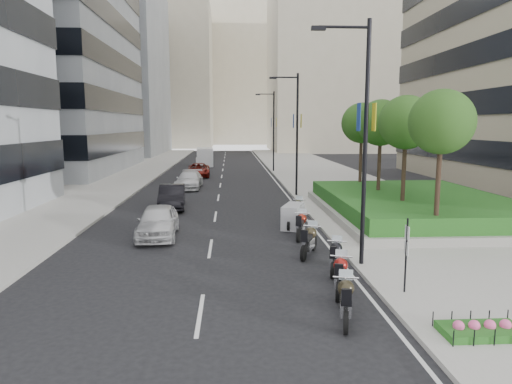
{
  "coord_description": "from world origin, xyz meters",
  "views": [
    {
      "loc": [
        -0.61,
        -15.35,
        5.32
      ],
      "look_at": [
        0.67,
        7.13,
        2.0
      ],
      "focal_mm": 32.0,
      "sensor_mm": 36.0,
      "label": 1
    }
  ],
  "objects": [
    {
      "name": "motorcycle_0",
      "position": [
        2.51,
        -3.64,
        0.58
      ],
      "size": [
        0.79,
        2.14,
        1.08
      ],
      "rotation": [
        0.0,
        0.0,
        1.34
      ],
      "color": "black",
      "rests_on": "ground"
    },
    {
      "name": "lamp_post_1",
      "position": [
        4.14,
        18.0,
        5.07
      ],
      "size": [
        2.34,
        0.45,
        9.0
      ],
      "color": "black",
      "rests_on": "ground"
    },
    {
      "name": "lamp_post_0",
      "position": [
        4.14,
        1.0,
        5.07
      ],
      "size": [
        2.34,
        0.45,
        9.0
      ],
      "color": "black",
      "rests_on": "ground"
    },
    {
      "name": "sidewalk_right",
      "position": [
        9.0,
        30.0,
        0.07
      ],
      "size": [
        10.0,
        100.0,
        0.15
      ],
      "primitive_type": "cube",
      "color": "#9E9B93",
      "rests_on": "ground"
    },
    {
      "name": "tree_1",
      "position": [
        8.5,
        8.0,
        5.42
      ],
      "size": [
        2.8,
        2.8,
        6.3
      ],
      "color": "#332319",
      "rests_on": "planter"
    },
    {
      "name": "planter",
      "position": [
        10.0,
        10.0,
        0.35
      ],
      "size": [
        10.0,
        14.0,
        0.4
      ],
      "primitive_type": "cube",
      "color": "gray",
      "rests_on": "sidewalk_right"
    },
    {
      "name": "car_a",
      "position": [
        -4.08,
        6.18,
        0.77
      ],
      "size": [
        2.03,
        4.59,
        1.54
      ],
      "primitive_type": "imported",
      "rotation": [
        0.0,
        0.0,
        0.05
      ],
      "color": "#B8B8BB",
      "rests_on": "ground"
    },
    {
      "name": "building_cream_centre",
      "position": [
        2.0,
        120.0,
        19.0
      ],
      "size": [
        30.0,
        24.0,
        38.0
      ],
      "primitive_type": "cube",
      "color": "#B7AD93",
      "rests_on": "ground"
    },
    {
      "name": "building_cream_left",
      "position": [
        -18.0,
        100.0,
        17.0
      ],
      "size": [
        26.0,
        24.0,
        34.0
      ],
      "primitive_type": "cube",
      "color": "#B7AD93",
      "rests_on": "ground"
    },
    {
      "name": "motorcycle_3",
      "position": [
        2.6,
        2.69,
        0.61
      ],
      "size": [
        1.12,
        2.15,
        1.15
      ],
      "rotation": [
        0.0,
        0.0,
        1.15
      ],
      "color": "black",
      "rests_on": "ground"
    },
    {
      "name": "car_b",
      "position": [
        -4.35,
        13.8,
        0.75
      ],
      "size": [
        1.96,
        4.69,
        1.51
      ],
      "primitive_type": "imported",
      "rotation": [
        0.0,
        0.0,
        0.08
      ],
      "color": "black",
      "rests_on": "ground"
    },
    {
      "name": "motorcycle_6",
      "position": [
        3.13,
        9.88,
        0.58
      ],
      "size": [
        1.08,
        2.04,
        1.09
      ],
      "rotation": [
        0.0,
        0.0,
        1.14
      ],
      "color": "black",
      "rests_on": "ground"
    },
    {
      "name": "lamp_post_2",
      "position": [
        4.14,
        36.0,
        5.07
      ],
      "size": [
        2.34,
        0.45,
        9.0
      ],
      "color": "black",
      "rests_on": "ground"
    },
    {
      "name": "flower_bed",
      "position": [
        5.6,
        -5.0,
        0.25
      ],
      "size": [
        2.0,
        1.0,
        0.2
      ],
      "primitive_type": "cube",
      "color": "#154B18",
      "rests_on": "sidewalk_right"
    },
    {
      "name": "motorcycle_1",
      "position": [
        2.87,
        -1.53,
        0.58
      ],
      "size": [
        0.88,
        2.1,
        1.08
      ],
      "rotation": [
        0.0,
        0.0,
        1.27
      ],
      "color": "black",
      "rests_on": "ground"
    },
    {
      "name": "motorcycle_5",
      "position": [
        2.63,
        7.73,
        0.62
      ],
      "size": [
        1.47,
        2.2,
        1.24
      ],
      "rotation": [
        0.0,
        0.0,
        1.22
      ],
      "color": "black",
      "rests_on": "ground"
    },
    {
      "name": "lane_edge",
      "position": [
        3.7,
        30.0,
        0.01
      ],
      "size": [
        0.12,
        100.0,
        0.01
      ],
      "primitive_type": "cube",
      "color": "silver",
      "rests_on": "ground"
    },
    {
      "name": "sidewalk_left",
      "position": [
        -12.0,
        30.0,
        0.07
      ],
      "size": [
        8.0,
        100.0,
        0.15
      ],
      "primitive_type": "cube",
      "color": "#9E9B93",
      "rests_on": "ground"
    },
    {
      "name": "building_cream_right",
      "position": [
        22.0,
        80.0,
        18.0
      ],
      "size": [
        28.0,
        24.0,
        36.0
      ],
      "primitive_type": "cube",
      "color": "#B7AD93",
      "rests_on": "ground"
    },
    {
      "name": "ground",
      "position": [
        0.0,
        0.0,
        0.0
      ],
      "size": [
        160.0,
        160.0,
        0.0
      ],
      "primitive_type": "plane",
      "color": "black",
      "rests_on": "ground"
    },
    {
      "name": "car_c",
      "position": [
        -4.07,
        23.03,
        0.72
      ],
      "size": [
        2.22,
        5.05,
        1.44
      ],
      "primitive_type": "imported",
      "rotation": [
        0.0,
        0.0,
        -0.04
      ],
      "color": "silver",
      "rests_on": "ground"
    },
    {
      "name": "tree_2",
      "position": [
        8.5,
        12.0,
        5.42
      ],
      "size": [
        2.8,
        2.8,
        6.3
      ],
      "color": "#332319",
      "rests_on": "planter"
    },
    {
      "name": "parking_sign",
      "position": [
        4.8,
        -2.0,
        1.46
      ],
      "size": [
        0.06,
        0.32,
        2.5
      ],
      "color": "black",
      "rests_on": "ground"
    },
    {
      "name": "motorcycle_4",
      "position": [
        2.72,
        5.64,
        0.6
      ],
      "size": [
        0.91,
        2.18,
        1.12
      ],
      "rotation": [
        0.0,
        0.0,
        1.28
      ],
      "color": "black",
      "rests_on": "ground"
    },
    {
      "name": "tree_0",
      "position": [
        8.5,
        4.0,
        5.42
      ],
      "size": [
        2.8,
        2.8,
        6.3
      ],
      "color": "#332319",
      "rests_on": "planter"
    },
    {
      "name": "delivery_van",
      "position": [
        -3.93,
        44.99,
        1.07
      ],
      "size": [
        2.38,
        5.56,
        2.29
      ],
      "rotation": [
        0.0,
        0.0,
        0.06
      ],
      "color": "white",
      "rests_on": "ground"
    },
    {
      "name": "motorcycle_2",
      "position": [
        3.2,
        0.55,
        0.56
      ],
      "size": [
        0.9,
        2.03,
        1.05
      ],
      "rotation": [
        0.0,
        0.0,
        1.24
      ],
      "color": "black",
      "rests_on": "ground"
    },
    {
      "name": "tree_3",
      "position": [
        8.5,
        16.0,
        5.42
      ],
      "size": [
        2.8,
        2.8,
        6.3
      ],
      "color": "#332319",
      "rests_on": "planter"
    },
    {
      "name": "car_d",
      "position": [
        -3.9,
        31.94,
        0.69
      ],
      "size": [
        2.45,
        5.04,
        1.38
      ],
      "primitive_type": "imported",
      "rotation": [
        0.0,
        0.0,
        0.03
      ],
      "color": "maroon",
      "rests_on": "ground"
    },
    {
      "name": "lane_centre",
      "position": [
        -1.5,
        30.0,
        0.01
      ],
      "size": [
        0.12,
        100.0,
        0.01
      ],
      "primitive_type": "cube",
      "color": "silver",
      "rests_on": "ground"
    },
    {
      "name": "building_grey_far",
      "position": [
        -24.0,
        70.0,
        15.0
      ],
      "size": [
        22.0,
        26.0,
        30.0
      ],
      "primitive_type": "cube",
      "color": "gray",
      "rests_on": "ground"
    },
    {
      "name": "hedge",
      "position": [
        10.0,
        10.0,
        0.95
      ],
      "size": [
        9.4,
        13.4,
        0.8
      ],
      "primitive_type": "cube",
      "color": "#154B18",
      "rests_on": "planter"
    }
  ]
}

